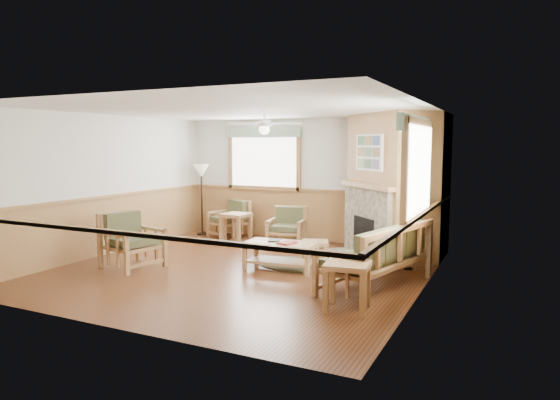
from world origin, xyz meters
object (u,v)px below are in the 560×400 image
at_px(armchair_back_right, 287,227).
at_px(coffee_table, 281,256).
at_px(end_table_sofa, 347,286).
at_px(floor_lamp_right, 409,225).
at_px(armchair_back_left, 229,219).
at_px(sofa, 376,256).
at_px(footstool, 315,252).
at_px(armchair_left, 132,240).
at_px(end_table_chairs, 236,227).
at_px(floor_lamp_left, 202,199).

xyz_separation_m(armchair_back_right, coffee_table, (0.75, -1.87, -0.17)).
distance_m(end_table_sofa, floor_lamp_right, 2.60).
height_order(armchair_back_left, armchair_back_right, armchair_back_left).
bearing_deg(armchair_back_right, floor_lamp_right, -27.56).
xyz_separation_m(sofa, footstool, (-1.37, 0.99, -0.27)).
bearing_deg(floor_lamp_right, armchair_left, -155.25).
bearing_deg(sofa, coffee_table, -84.46).
distance_m(end_table_chairs, floor_lamp_left, 1.36).
height_order(sofa, end_table_chairs, sofa).
xyz_separation_m(armchair_left, floor_lamp_right, (4.34, 2.00, 0.29)).
bearing_deg(armchair_back_right, footstool, -57.41).
bearing_deg(coffee_table, floor_lamp_left, 139.05).
distance_m(coffee_table, floor_lamp_left, 3.94).
xyz_separation_m(coffee_table, end_table_sofa, (1.67, -1.49, 0.07)).
distance_m(sofa, coffee_table, 1.76).
height_order(end_table_sofa, footstool, end_table_sofa).
xyz_separation_m(armchair_back_right, footstool, (1.10, -1.17, -0.20)).
xyz_separation_m(armchair_left, floor_lamp_left, (-0.76, 3.21, 0.36)).
relative_size(end_table_sofa, floor_lamp_left, 0.37).
distance_m(armchair_left, floor_lamp_left, 3.32).
relative_size(coffee_table, end_table_chairs, 1.91).
height_order(sofa, end_table_sofa, sofa).
distance_m(armchair_back_right, armchair_left, 3.26).
bearing_deg(armchair_back_right, armchair_back_left, 156.13).
bearing_deg(floor_lamp_left, coffee_table, -35.66).
distance_m(sofa, armchair_back_right, 3.29).
xyz_separation_m(sofa, end_table_sofa, (-0.05, -1.20, -0.16)).
bearing_deg(floor_lamp_left, end_table_sofa, -37.90).
height_order(end_table_sofa, floor_lamp_left, floor_lamp_left).
bearing_deg(end_table_chairs, armchair_back_right, 1.21).
height_order(armchair_back_right, end_table_sofa, armchair_back_right).
bearing_deg(armchair_back_left, end_table_chairs, -20.04).
bearing_deg(end_table_chairs, armchair_back_left, 136.35).
height_order(armchair_left, coffee_table, armchair_left).
bearing_deg(armchair_left, sofa, -67.95).
xyz_separation_m(coffee_table, end_table_chairs, (-1.98, 1.85, 0.07)).
bearing_deg(sofa, armchair_back_right, -116.16).
bearing_deg(armchair_left, footstool, -46.09).
distance_m(footstool, floor_lamp_left, 3.90).
bearing_deg(footstool, armchair_back_left, 150.53).
bearing_deg(armchair_back_right, end_table_chairs, 170.59).
bearing_deg(end_table_chairs, coffee_table, -43.02).
xyz_separation_m(sofa, armchair_left, (-4.12, -0.66, 0.00)).
bearing_deg(footstool, coffee_table, -116.55).
height_order(sofa, floor_lamp_left, floor_lamp_left).
height_order(footstool, floor_lamp_left, floor_lamp_left).
relative_size(armchair_back_left, coffee_table, 0.70).
bearing_deg(end_table_sofa, coffee_table, 138.21).
bearing_deg(armchair_left, armchair_back_left, 13.42).
relative_size(sofa, end_table_chairs, 3.29).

